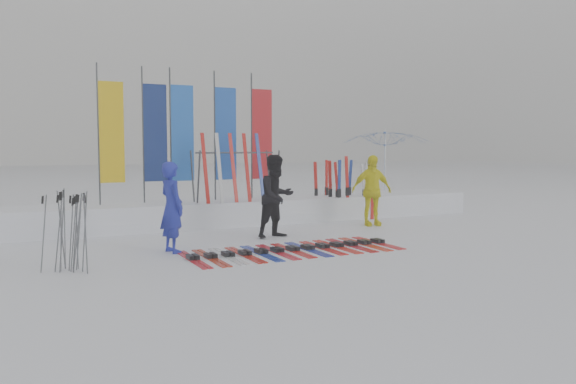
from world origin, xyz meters
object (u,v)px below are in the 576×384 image
person_black (277,196)px  ski_rack (235,169)px  person_yellow (372,190)px  person_blue (172,207)px  tent_canopy (387,168)px  ski_row (292,249)px

person_black → ski_rack: (-0.13, 2.09, 0.51)m
person_yellow → person_blue: bearing=-153.6°
tent_canopy → ski_rack: (-5.87, -1.89, 0.11)m
person_blue → tent_canopy: 9.44m
ski_row → ski_rack: size_ratio=1.94×
tent_canopy → ski_rack: size_ratio=1.39×
person_blue → person_black: (2.43, 0.73, 0.05)m
person_yellow → ski_row: size_ratio=0.44×
person_blue → ski_row: size_ratio=0.42×
tent_canopy → ski_row: tent_canopy is taller
ski_rack → ski_row: bearing=-94.6°
person_black → ski_row: size_ratio=0.44×
person_black → ski_rack: bearing=79.4°
ski_row → tent_canopy: bearing=42.0°
person_black → person_blue: bearing=-177.4°
person_yellow → ski_rack: (-2.99, 1.44, 0.52)m
person_yellow → tent_canopy: size_ratio=0.61×
ski_rack → person_blue: bearing=-129.2°
person_yellow → ski_rack: 3.36m
person_blue → person_black: person_black is taller
person_yellow → tent_canopy: tent_canopy is taller
tent_canopy → ski_rack: 6.16m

